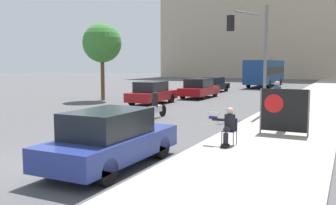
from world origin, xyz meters
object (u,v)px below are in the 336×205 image
Objects in this scene: jogger_on_sidewalk at (284,109)px; protest_banner at (284,110)px; parked_car_curbside at (111,139)px; city_bus_on_road at (265,71)px; traffic_light_pole at (251,43)px; car_on_road_nearest at (152,93)px; car_on_road_midblock at (199,88)px; seated_protester at (228,125)px; motorcycle_on_road at (155,107)px; car_on_road_distant at (214,85)px; pedestrian_behind at (277,100)px; street_tree_near_curb at (102,43)px.

protest_banner reaches higher than jogger_on_sidewalk.
parked_car_curbside is 37.28m from city_bus_on_road.
car_on_road_nearest is (-7.23, 2.51, -3.04)m from traffic_light_pole.
car_on_road_midblock is at bearing 126.50° from traffic_light_pole.
car_on_road_nearest is 23.35m from city_bus_on_road.
seated_protester is 0.55× the size of motorcycle_on_road.
protest_banner reaches higher than car_on_road_distant.
traffic_light_pole is at bearing 132.04° from pedestrian_behind.
car_on_road_nearest is 5.82m from street_tree_near_curb.
city_bus_on_road is (-3.59, 37.09, 1.03)m from parked_car_curbside.
traffic_light_pole reaches higher than pedestrian_behind.
jogger_on_sidewalk is at bearing -13.04° from motorcycle_on_road.
street_tree_near_curb is (-13.59, 5.64, 3.12)m from pedestrian_behind.
jogger_on_sidewalk is at bearing -29.35° from street_tree_near_curb.
city_bus_on_road is (-5.77, 33.81, 0.99)m from seated_protester.
traffic_light_pole is 16.24m from car_on_road_distant.
parked_car_curbside is at bearing -53.47° from street_tree_near_curb.
car_on_road_nearest is at bearing 140.73° from protest_banner.
car_on_road_nearest is 0.38× the size of city_bus_on_road.
seated_protester is 2.94m from protest_banner.
traffic_light_pole reaches higher than city_bus_on_road.
car_on_road_midblock is 0.79× the size of street_tree_near_curb.
protest_banner is at bearing -31.63° from street_tree_near_curb.
traffic_light_pole reaches higher than motorcycle_on_road.
jogger_on_sidewalk is at bearing 98.91° from protest_banner.
jogger_on_sidewalk reaches higher than motorcycle_on_road.
motorcycle_on_road is (0.54, -28.85, -1.22)m from city_bus_on_road.
city_bus_on_road reaches higher than car_on_road_nearest.
motorcycle_on_road is at bearing 160.34° from protest_banner.
car_on_road_nearest is at bearing 120.09° from motorcycle_on_road.
jogger_on_sidewalk is at bearing -62.43° from traffic_light_pole.
car_on_road_distant is 2.12× the size of motorcycle_on_road.
pedestrian_behind is 0.39× the size of car_on_road_distant.
parked_car_curbside is 8.80m from motorcycle_on_road.
protest_banner is 0.80× the size of motorcycle_on_road.
seated_protester is 0.26× the size of car_on_road_distant.
car_on_road_distant is 17.78m from motorcycle_on_road.
traffic_light_pole is 1.22× the size of car_on_road_midblock.
car_on_road_midblock is (1.19, 5.65, 0.00)m from car_on_road_nearest.
traffic_light_pole is 26.14m from city_bus_on_road.
car_on_road_distant is at bearing 115.91° from traffic_light_pole.
pedestrian_behind is at bearing 73.97° from parked_car_curbside.
jogger_on_sidewalk is at bearing -56.54° from car_on_road_midblock.
car_on_road_midblock is (-6.04, 8.16, -3.04)m from traffic_light_pole.
car_on_road_nearest is at bearing 138.73° from seated_protester.
city_bus_on_road reaches higher than seated_protester.
traffic_light_pole reaches higher than seated_protester.
parked_car_curbside is 0.39× the size of city_bus_on_road.
car_on_road_distant is (-6.09, 25.76, -0.04)m from parked_car_curbside.
parked_car_curbside is 1.00× the size of car_on_road_nearest.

